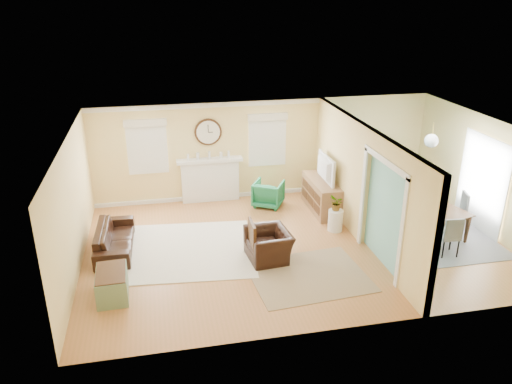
{
  "coord_description": "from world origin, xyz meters",
  "views": [
    {
      "loc": [
        -2.8,
        -9.39,
        5.23
      ],
      "look_at": [
        -0.8,
        0.3,
        1.2
      ],
      "focal_mm": 35.0,
      "sensor_mm": 36.0,
      "label": 1
    }
  ],
  "objects_px": {
    "green_chair": "(268,194)",
    "sofa": "(115,239)",
    "dining_table": "(424,217)",
    "credenza": "(321,195)",
    "eames_chair": "(269,245)"
  },
  "relations": [
    {
      "from": "sofa",
      "to": "credenza",
      "type": "relative_size",
      "value": 1.14
    },
    {
      "from": "eames_chair",
      "to": "green_chair",
      "type": "relative_size",
      "value": 1.32
    },
    {
      "from": "eames_chair",
      "to": "dining_table",
      "type": "relative_size",
      "value": 0.49
    },
    {
      "from": "green_chair",
      "to": "credenza",
      "type": "distance_m",
      "value": 1.36
    },
    {
      "from": "eames_chair",
      "to": "dining_table",
      "type": "xyz_separation_m",
      "value": [
        3.82,
        0.53,
        0.03
      ]
    },
    {
      "from": "eames_chair",
      "to": "green_chair",
      "type": "bearing_deg",
      "value": 161.63
    },
    {
      "from": "green_chair",
      "to": "credenza",
      "type": "relative_size",
      "value": 0.44
    },
    {
      "from": "credenza",
      "to": "eames_chair",
      "type": "bearing_deg",
      "value": -130.89
    },
    {
      "from": "green_chair",
      "to": "sofa",
      "type": "bearing_deg",
      "value": 53.37
    },
    {
      "from": "sofa",
      "to": "eames_chair",
      "type": "distance_m",
      "value": 3.31
    },
    {
      "from": "sofa",
      "to": "dining_table",
      "type": "distance_m",
      "value": 6.99
    },
    {
      "from": "sofa",
      "to": "green_chair",
      "type": "bearing_deg",
      "value": -64.65
    },
    {
      "from": "sofa",
      "to": "green_chair",
      "type": "distance_m",
      "value": 4.12
    },
    {
      "from": "green_chair",
      "to": "dining_table",
      "type": "bearing_deg",
      "value": 175.55
    },
    {
      "from": "credenza",
      "to": "dining_table",
      "type": "distance_m",
      "value": 2.54
    }
  ]
}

